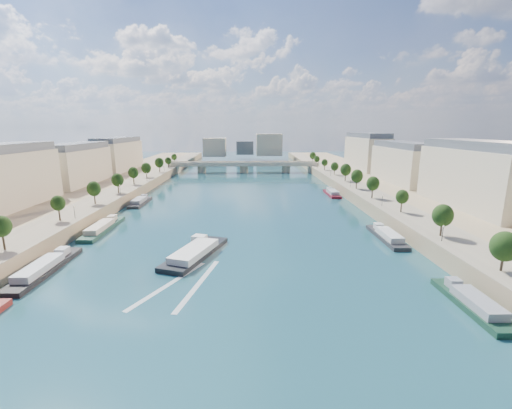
{
  "coord_description": "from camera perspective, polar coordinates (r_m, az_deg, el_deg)",
  "views": [
    {
      "loc": [
        2.91,
        -37.11,
        33.62
      ],
      "look_at": [
        5.95,
        89.11,
        5.0
      ],
      "focal_mm": 24.0,
      "sensor_mm": 36.0,
      "label": 1
    }
  ],
  "objects": [
    {
      "name": "skyline",
      "position": [
        357.14,
        -1.35,
        9.72
      ],
      "size": [
        79.0,
        42.0,
        22.0
      ],
      "color": "beige",
      "rests_on": "ground"
    },
    {
      "name": "buildings_right",
      "position": [
        171.08,
        27.44,
        5.58
      ],
      "size": [
        16.0,
        226.0,
        23.2
      ],
      "color": "beige",
      "rests_on": "ground"
    },
    {
      "name": "ground",
      "position": [
        141.21,
        -2.52,
        -1.01
      ],
      "size": [
        700.0,
        700.0,
        0.0
      ],
      "primitive_type": "plane",
      "color": "#0C2B37",
      "rests_on": "ground"
    },
    {
      "name": "quay_left",
      "position": [
        159.31,
        -29.39,
        -0.16
      ],
      "size": [
        44.0,
        520.0,
        5.0
      ],
      "primitive_type": "cube",
      "color": "#9E8460",
      "rests_on": "ground"
    },
    {
      "name": "trees_left",
      "position": [
        152.45,
        -23.72,
        2.96
      ],
      "size": [
        4.8,
        268.8,
        8.26
      ],
      "color": "#382B1E",
      "rests_on": "ground"
    },
    {
      "name": "trees_right",
      "position": [
        157.77,
        17.95,
        3.71
      ],
      "size": [
        4.8,
        268.8,
        8.26
      ],
      "color": "#382B1E",
      "rests_on": "ground"
    },
    {
      "name": "lamps_left",
      "position": [
        141.05,
        -24.49,
        1.06
      ],
      "size": [
        0.36,
        200.36,
        4.28
      ],
      "color": "black",
      "rests_on": "ground"
    },
    {
      "name": "tour_barge",
      "position": [
        93.39,
        -10.08,
        -7.91
      ],
      "size": [
        15.86,
        27.2,
        3.67
      ],
      "rotation": [
        0.0,
        0.0,
        -0.34
      ],
      "color": "black",
      "rests_on": "ground"
    },
    {
      "name": "moored_barges_left",
      "position": [
        100.27,
        -30.49,
        -8.15
      ],
      "size": [
        5.0,
        154.51,
        3.6
      ],
      "color": "#1A1835",
      "rests_on": "ground"
    },
    {
      "name": "wake",
      "position": [
        78.66,
        -11.88,
        -12.81
      ],
      "size": [
        16.19,
        25.63,
        0.04
      ],
      "color": "silver",
      "rests_on": "ground"
    },
    {
      "name": "pave_left",
      "position": [
        152.33,
        -24.51,
        0.8
      ],
      "size": [
        14.0,
        520.0,
        0.1
      ],
      "primitive_type": "cube",
      "color": "gray",
      "rests_on": "quay_left"
    },
    {
      "name": "moored_barges_right",
      "position": [
        99.11,
        24.4,
        -7.73
      ],
      "size": [
        5.0,
        168.15,
        3.6
      ],
      "color": "black",
      "rests_on": "ground"
    },
    {
      "name": "buildings_left",
      "position": [
        173.95,
        -31.87,
        5.19
      ],
      "size": [
        16.0,
        226.0,
        23.2
      ],
      "color": "beige",
      "rests_on": "ground"
    },
    {
      "name": "quay_right",
      "position": [
        156.66,
        24.82,
        0.12
      ],
      "size": [
        44.0,
        520.0,
        5.0
      ],
      "primitive_type": "cube",
      "color": "#9E8460",
      "rests_on": "ground"
    },
    {
      "name": "pave_right",
      "position": [
        150.14,
        19.77,
        1.04
      ],
      "size": [
        14.0,
        520.0,
        0.1
      ],
      "primitive_type": "cube",
      "color": "gray",
      "rests_on": "quay_right"
    },
    {
      "name": "bridge",
      "position": [
        260.58,
        -2.03,
        6.48
      ],
      "size": [
        112.0,
        12.0,
        8.15
      ],
      "color": "#C1B79E",
      "rests_on": "ground"
    },
    {
      "name": "lamps_right",
      "position": [
        152.72,
        17.61,
        2.43
      ],
      "size": [
        0.36,
        200.36,
        4.28
      ],
      "color": "black",
      "rests_on": "ground"
    }
  ]
}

